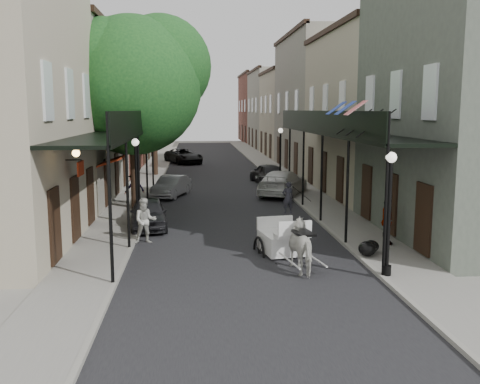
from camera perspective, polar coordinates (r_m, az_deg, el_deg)
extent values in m
plane|color=gray|center=(17.87, 0.48, -7.62)|extent=(140.00, 140.00, 0.00)
cube|color=black|center=(37.44, -2.41, 1.05)|extent=(8.00, 90.00, 0.01)
cube|color=gray|center=(37.55, -10.06, 1.02)|extent=(2.20, 90.00, 0.12)
cube|color=gray|center=(37.98, 5.15, 1.21)|extent=(2.20, 90.00, 0.12)
cube|color=#A09780|center=(47.58, -13.54, 8.80)|extent=(5.00, 80.00, 10.50)
cube|color=gray|center=(48.16, 7.41, 8.96)|extent=(5.00, 80.00, 10.50)
cube|color=black|center=(24.32, -12.99, 6.10)|extent=(2.20, 18.00, 0.12)
cube|color=black|center=(24.18, -10.55, 7.35)|extent=(0.06, 18.00, 1.00)
cylinder|color=black|center=(15.53, -13.67, -2.33)|extent=(0.10, 0.10, 4.00)
cylinder|color=black|center=(23.37, -10.74, 1.44)|extent=(0.10, 0.10, 4.00)
cylinder|color=black|center=(31.29, -9.29, 3.31)|extent=(0.10, 0.10, 4.00)
cube|color=black|center=(24.98, 10.50, 6.24)|extent=(2.20, 18.00, 0.12)
cube|color=black|center=(24.70, 8.17, 7.44)|extent=(0.06, 18.00, 1.00)
cylinder|color=black|center=(16.34, 15.28, -1.84)|extent=(0.10, 0.10, 4.00)
cylinder|color=black|center=(23.92, 8.70, 1.66)|extent=(0.10, 0.10, 4.00)
cylinder|color=black|center=(31.70, 5.31, 3.46)|extent=(0.10, 0.10, 4.00)
cylinder|color=#382619|center=(27.31, -11.21, 4.16)|extent=(0.44, 0.44, 5.60)
sphere|color=#15421A|center=(27.25, -11.42, 11.05)|extent=(6.80, 6.80, 6.80)
sphere|color=#15421A|center=(27.79, -8.49, 13.14)|extent=(5.10, 5.10, 5.10)
cylinder|color=#382619|center=(41.24, -9.11, 5.34)|extent=(0.44, 0.44, 5.04)
sphere|color=#15421A|center=(41.17, -9.21, 9.42)|extent=(6.00, 6.00, 6.00)
sphere|color=#15421A|center=(41.72, -7.51, 10.69)|extent=(4.50, 4.50, 4.50)
cylinder|color=black|center=(16.80, 15.35, -8.04)|extent=(0.28, 0.28, 0.30)
cylinder|color=black|center=(16.43, 15.57, -2.86)|extent=(0.12, 0.12, 3.40)
sphere|color=white|center=(16.17, 15.84, 3.57)|extent=(0.32, 0.32, 0.32)
cylinder|color=black|center=(23.68, -10.86, -3.00)|extent=(0.28, 0.28, 0.30)
cylinder|color=black|center=(23.42, -10.97, 0.71)|extent=(0.12, 0.12, 3.40)
sphere|color=white|center=(23.23, -11.10, 5.23)|extent=(0.32, 0.32, 0.32)
cylinder|color=black|center=(35.84, 4.29, 1.11)|extent=(0.28, 0.28, 0.30)
cylinder|color=black|center=(35.67, 4.32, 3.58)|extent=(0.12, 0.12, 3.40)
sphere|color=white|center=(35.55, 4.35, 6.55)|extent=(0.32, 0.32, 0.32)
imported|color=beige|center=(16.96, 6.90, -5.79)|extent=(1.17, 2.00, 1.59)
torus|color=black|center=(19.32, 1.62, -4.52)|extent=(0.30, 1.24, 1.24)
torus|color=black|center=(19.82, 6.03, -4.23)|extent=(0.30, 1.24, 1.24)
torus|color=black|center=(18.20, 3.42, -6.31)|extent=(0.18, 0.65, 0.65)
torus|color=black|center=(18.60, 6.94, -6.03)|extent=(0.18, 0.65, 0.65)
cube|color=white|center=(19.29, 4.05, -3.30)|extent=(1.63, 1.94, 0.68)
cube|color=white|center=(18.26, 5.09, -2.46)|extent=(1.23, 0.72, 0.12)
cube|color=white|center=(17.98, 5.37, -1.70)|extent=(1.16, 0.29, 0.48)
imported|color=black|center=(18.15, 5.12, -0.60)|extent=(0.43, 0.32, 1.09)
imported|color=#B6B6AC|center=(20.58, -10.08, -3.04)|extent=(0.95, 0.79, 1.75)
imported|color=gray|center=(28.71, -11.18, 0.43)|extent=(1.23, 1.00, 1.67)
imported|color=gray|center=(20.36, 15.42, -3.02)|extent=(0.57, 1.07, 1.74)
imported|color=black|center=(23.26, -9.73, -2.26)|extent=(1.87, 3.89, 1.28)
imported|color=#9C9DA2|center=(31.40, -7.36, 0.60)|extent=(2.35, 3.92, 1.22)
imported|color=black|center=(50.81, -6.04, 3.85)|extent=(4.12, 5.63, 1.42)
imported|color=silver|center=(31.79, 4.56, 0.98)|extent=(4.00, 5.49, 1.48)
imported|color=black|center=(36.93, 2.95, 2.02)|extent=(2.33, 4.33, 1.40)
ellipsoid|color=black|center=(18.73, 13.41, -5.89)|extent=(0.60, 0.60, 0.51)
ellipsoid|color=black|center=(19.25, 13.84, -5.65)|extent=(0.53, 0.53, 0.42)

